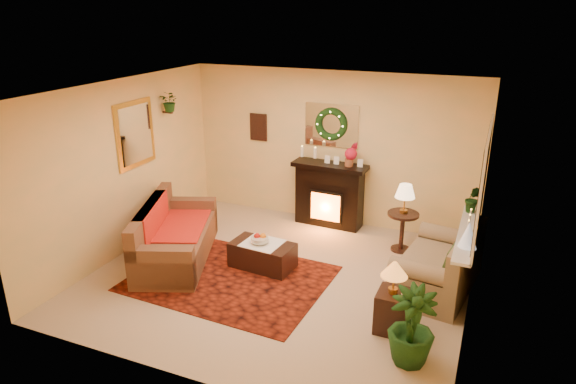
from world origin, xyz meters
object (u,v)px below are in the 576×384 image
at_px(fireplace, 329,194).
at_px(loveseat, 438,260).
at_px(side_table_round, 402,231).
at_px(coffee_table, 263,254).
at_px(sofa, 176,232).
at_px(end_table_square, 394,309).

xyz_separation_m(fireplace, loveseat, (2.00, -1.49, -0.13)).
distance_m(fireplace, side_table_round, 1.47).
height_order(fireplace, coffee_table, fireplace).
bearing_deg(sofa, end_table_square, -30.73).
xyz_separation_m(loveseat, side_table_round, (-0.65, 0.96, -0.09)).
height_order(loveseat, coffee_table, loveseat).
bearing_deg(side_table_round, sofa, -152.81).
distance_m(sofa, loveseat, 3.73).
height_order(sofa, loveseat, sofa).
height_order(loveseat, end_table_square, loveseat).
xyz_separation_m(fireplace, side_table_round, (1.35, -0.53, -0.23)).
distance_m(side_table_round, coffee_table, 2.19).
height_order(sofa, end_table_square, sofa).
relative_size(sofa, fireplace, 1.79).
bearing_deg(side_table_round, loveseat, -55.86).
distance_m(sofa, coffee_table, 1.33).
relative_size(loveseat, end_table_square, 3.03).
distance_m(fireplace, loveseat, 2.50).
height_order(fireplace, side_table_round, fireplace).
bearing_deg(loveseat, fireplace, 151.98).
bearing_deg(fireplace, side_table_round, -18.95).
bearing_deg(loveseat, end_table_square, -97.10).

